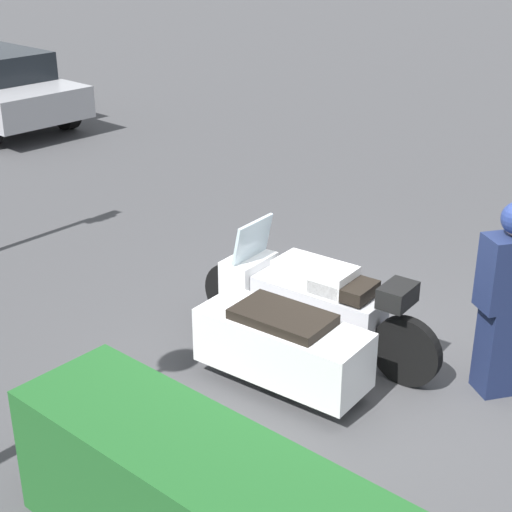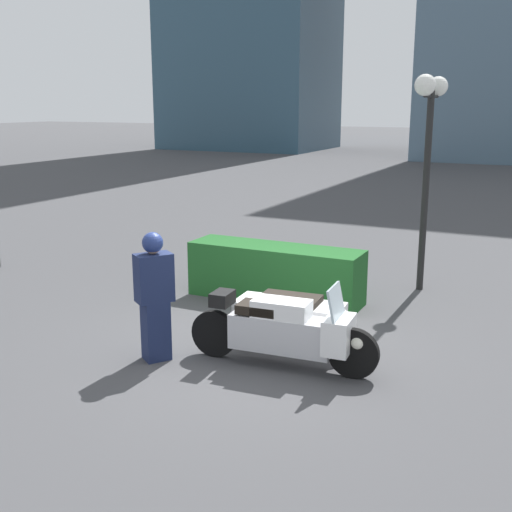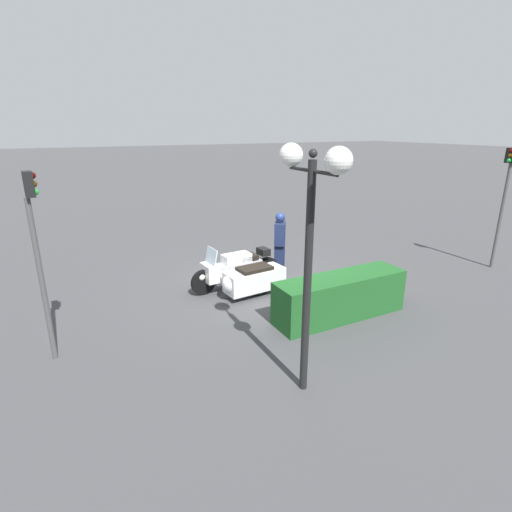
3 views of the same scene
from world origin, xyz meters
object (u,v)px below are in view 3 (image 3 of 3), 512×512
Objects in this scene: police_motorcycle at (243,275)px; hedge_bush_curbside at (340,297)px; officer_rider at (280,241)px; traffic_light_near at (37,241)px; twin_lamp_post at (311,207)px; traffic_light_far at (505,191)px.

hedge_bush_curbside is at bearing 115.35° from police_motorcycle.
traffic_light_near is at bearing -126.14° from officer_rider.
hedge_bush_curbside is (-1.28, 2.22, 0.01)m from police_motorcycle.
police_motorcycle is 4.77m from traffic_light_near.
traffic_light_near is (5.88, 2.04, 1.28)m from officer_rider.
twin_lamp_post is 1.14× the size of traffic_light_near.
traffic_light_far is (-7.32, 1.74, 1.79)m from police_motorcycle.
officer_rider is 0.57× the size of hedge_bush_curbside.
police_motorcycle is 4.74m from twin_lamp_post.
traffic_light_far is (-8.15, -2.22, -0.68)m from twin_lamp_post.
officer_rider reaches higher than hedge_bush_curbside.
twin_lamp_post is (2.42, 4.83, 2.03)m from officer_rider.
traffic_light_near reaches higher than hedge_bush_curbside.
hedge_bush_curbside is at bearing -15.40° from traffic_light_near.
officer_rider is 6.36m from traffic_light_near.
hedge_bush_curbside is 0.80× the size of twin_lamp_post.
traffic_light_near is 0.97× the size of traffic_light_far.
police_motorcycle is 0.67× the size of twin_lamp_post.
traffic_light_far is (-5.73, 2.61, 1.35)m from officer_rider.
police_motorcycle is at bearing -101.85° from twin_lamp_post.
twin_lamp_post is at bearing 12.47° from traffic_light_far.
traffic_light_far reaches higher than officer_rider.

